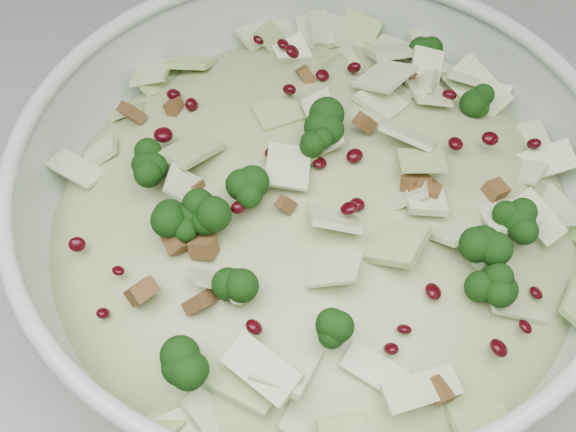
{
  "coord_description": "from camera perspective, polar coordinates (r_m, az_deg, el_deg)",
  "views": [
    {
      "loc": [
        0.6,
        1.28,
        1.45
      ],
      "look_at": [
        0.59,
        1.59,
        1.02
      ],
      "focal_mm": 50.0,
      "sensor_mm": 36.0,
      "label": 1
    }
  ],
  "objects": [
    {
      "name": "mixing_bowl",
      "position": [
        0.57,
        1.83,
        -1.11
      ],
      "size": [
        0.41,
        0.41,
        0.16
      ],
      "rotation": [
        0.0,
        0.0,
        -0.01
      ],
      "color": "#B2C4B4",
      "rests_on": "counter"
    },
    {
      "name": "salad",
      "position": [
        0.55,
        1.9,
        0.47
      ],
      "size": [
        0.49,
        0.49,
        0.16
      ],
      "rotation": [
        0.0,
        0.0,
        0.4
      ],
      "color": "#A6B67D",
      "rests_on": "mixing_bowl"
    }
  ]
}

